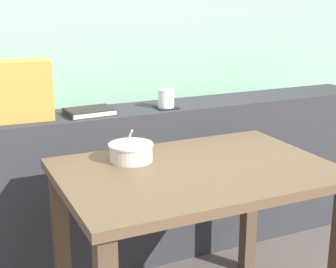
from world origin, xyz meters
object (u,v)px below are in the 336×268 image
breakfast_table (196,196)px  soup_bowl (131,152)px  juice_glass (166,99)px  coaster_square (166,108)px  throw_pillow (13,91)px  closed_book (89,112)px

breakfast_table → soup_bowl: soup_bowl is taller
breakfast_table → juice_glass: size_ratio=11.56×
coaster_square → throw_pillow: (-0.70, 0.06, 0.13)m
breakfast_table → throw_pillow: throw_pillow is taller
closed_book → juice_glass: bearing=-4.1°
closed_book → breakfast_table: bearing=-70.3°
closed_book → throw_pillow: size_ratio=0.70×
breakfast_table → throw_pillow: (-0.55, 0.65, 0.34)m
soup_bowl → juice_glass: bearing=50.8°
juice_glass → throw_pillow: 0.70m
coaster_square → throw_pillow: bearing=175.4°
juice_glass → soup_bowl: size_ratio=0.49×
coaster_square → soup_bowl: bearing=-129.2°
juice_glass → closed_book: juice_glass is taller
soup_bowl → throw_pillow: bearing=127.0°
closed_book → soup_bowl: size_ratio=1.25×
breakfast_table → soup_bowl: bearing=136.8°
juice_glass → closed_book: size_ratio=0.39×
closed_book → soup_bowl: (0.03, -0.44, -0.07)m
coaster_square → soup_bowl: (-0.34, -0.42, -0.06)m
juice_glass → breakfast_table: bearing=-104.2°
coaster_square → breakfast_table: bearing=-104.2°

